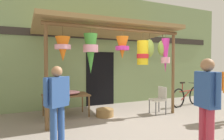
{
  "coord_description": "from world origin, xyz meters",
  "views": [
    {
      "loc": [
        -2.73,
        -4.64,
        1.58
      ],
      "look_at": [
        -0.0,
        1.28,
        1.35
      ],
      "focal_mm": 31.33,
      "sensor_mm": 36.0,
      "label": 1
    }
  ],
  "objects_px": {
    "wicker_basket_by_table": "(105,113)",
    "parked_bicycle": "(187,96)",
    "shopper_by_bananas": "(57,99)",
    "folding_chair": "(160,98)",
    "flower_heap_on_table": "(68,93)",
    "passerby_at_right": "(207,98)",
    "display_table": "(66,97)"
  },
  "relations": [
    {
      "from": "wicker_basket_by_table",
      "to": "parked_bicycle",
      "type": "xyz_separation_m",
      "value": [
        3.34,
        0.08,
        0.24
      ]
    },
    {
      "from": "parked_bicycle",
      "to": "shopper_by_bananas",
      "type": "height_order",
      "value": "shopper_by_bananas"
    },
    {
      "from": "wicker_basket_by_table",
      "to": "shopper_by_bananas",
      "type": "distance_m",
      "value": 2.35
    },
    {
      "from": "folding_chair",
      "to": "flower_heap_on_table",
      "type": "bearing_deg",
      "value": 162.95
    },
    {
      "from": "flower_heap_on_table",
      "to": "folding_chair",
      "type": "xyz_separation_m",
      "value": [
        2.66,
        -0.82,
        -0.22
      ]
    },
    {
      "from": "parked_bicycle",
      "to": "passerby_at_right",
      "type": "xyz_separation_m",
      "value": [
        -2.68,
        -3.05,
        0.63
      ]
    },
    {
      "from": "wicker_basket_by_table",
      "to": "passerby_at_right",
      "type": "distance_m",
      "value": 3.16
    },
    {
      "from": "shopper_by_bananas",
      "to": "folding_chair",
      "type": "bearing_deg",
      "value": 18.25
    },
    {
      "from": "wicker_basket_by_table",
      "to": "folding_chair",
      "type": "bearing_deg",
      "value": -14.47
    },
    {
      "from": "shopper_by_bananas",
      "to": "flower_heap_on_table",
      "type": "bearing_deg",
      "value": 71.81
    },
    {
      "from": "display_table",
      "to": "parked_bicycle",
      "type": "relative_size",
      "value": 0.76
    },
    {
      "from": "folding_chair",
      "to": "shopper_by_bananas",
      "type": "height_order",
      "value": "shopper_by_bananas"
    },
    {
      "from": "display_table",
      "to": "shopper_by_bananas",
      "type": "height_order",
      "value": "shopper_by_bananas"
    },
    {
      "from": "folding_chair",
      "to": "passerby_at_right",
      "type": "bearing_deg",
      "value": -111.78
    },
    {
      "from": "folding_chair",
      "to": "shopper_by_bananas",
      "type": "relative_size",
      "value": 0.55
    },
    {
      "from": "wicker_basket_by_table",
      "to": "display_table",
      "type": "bearing_deg",
      "value": 157.0
    },
    {
      "from": "parked_bicycle",
      "to": "shopper_by_bananas",
      "type": "distance_m",
      "value": 5.24
    },
    {
      "from": "display_table",
      "to": "parked_bicycle",
      "type": "height_order",
      "value": "parked_bicycle"
    },
    {
      "from": "flower_heap_on_table",
      "to": "wicker_basket_by_table",
      "type": "relative_size",
      "value": 1.35
    },
    {
      "from": "shopper_by_bananas",
      "to": "passerby_at_right",
      "type": "relative_size",
      "value": 0.92
    },
    {
      "from": "shopper_by_bananas",
      "to": "passerby_at_right",
      "type": "bearing_deg",
      "value": -32.56
    },
    {
      "from": "flower_heap_on_table",
      "to": "parked_bicycle",
      "type": "xyz_separation_m",
      "value": [
        4.33,
        -0.3,
        -0.37
      ]
    },
    {
      "from": "flower_heap_on_table",
      "to": "parked_bicycle",
      "type": "bearing_deg",
      "value": -3.99
    },
    {
      "from": "folding_chair",
      "to": "wicker_basket_by_table",
      "type": "xyz_separation_m",
      "value": [
        -1.67,
        0.43,
        -0.39
      ]
    },
    {
      "from": "display_table",
      "to": "wicker_basket_by_table",
      "type": "relative_size",
      "value": 2.51
    },
    {
      "from": "flower_heap_on_table",
      "to": "passerby_at_right",
      "type": "distance_m",
      "value": 3.75
    },
    {
      "from": "folding_chair",
      "to": "shopper_by_bananas",
      "type": "distance_m",
      "value": 3.48
    },
    {
      "from": "wicker_basket_by_table",
      "to": "shopper_by_bananas",
      "type": "relative_size",
      "value": 0.34
    },
    {
      "from": "display_table",
      "to": "wicker_basket_by_table",
      "type": "xyz_separation_m",
      "value": [
        1.06,
        -0.45,
        -0.48
      ]
    },
    {
      "from": "display_table",
      "to": "passerby_at_right",
      "type": "height_order",
      "value": "passerby_at_right"
    },
    {
      "from": "display_table",
      "to": "flower_heap_on_table",
      "type": "bearing_deg",
      "value": -43.57
    },
    {
      "from": "display_table",
      "to": "passerby_at_right",
      "type": "relative_size",
      "value": 0.79
    }
  ]
}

